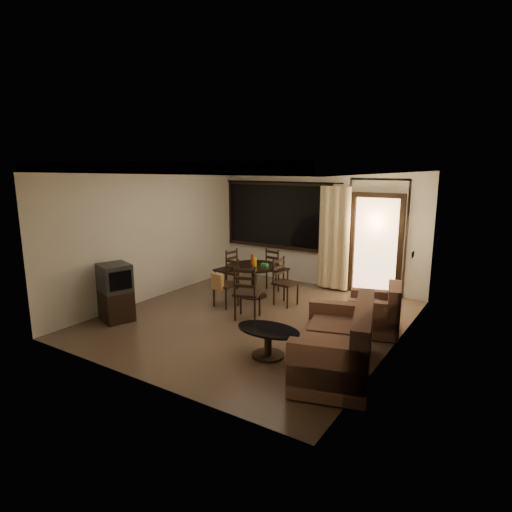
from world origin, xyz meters
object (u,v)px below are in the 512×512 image
Objects in this scene: sofa at (339,347)px; dining_table at (254,272)px; tv_cabinet at (116,292)px; side_chair at (247,303)px; dining_chair_north at (277,277)px; coffee_table at (268,338)px; dining_chair_south at (226,291)px; dining_chair_east at (285,291)px; dining_chair_west at (226,277)px; armchair at (377,313)px.

dining_table is at bearing 125.10° from sofa.
tv_cabinet reaches higher than side_chair.
coffee_table is (1.67, -3.14, 0.01)m from dining_chair_north.
sofa is (2.74, -3.07, 0.10)m from dining_chair_north.
side_chair is (0.63, -1.21, -0.24)m from dining_table.
tv_cabinet is at bearing -116.48° from dining_chair_south.
dining_chair_south is at bearing -43.95° from side_chair.
dining_chair_east is at bearing 112.96° from coffee_table.
sofa is (2.98, -1.45, 0.07)m from dining_chair_south.
side_chair reaches higher than dining_chair_east.
dining_chair_east is 1.20m from dining_chair_south.
tv_cabinet is at bearing 75.18° from dining_chair_north.
dining_chair_north is 4.12m from sofa.
dining_chair_east is at bearing 136.76° from dining_chair_north.
dining_chair_west is at bearing 98.10° from tv_cabinet.
tv_cabinet is (-1.42, -3.33, 0.24)m from dining_chair_north.
dining_chair_south is at bearing 44.30° from dining_chair_west.
dining_chair_north is at bearing 137.42° from armchair.
dining_chair_south reaches higher than coffee_table.
dining_chair_west is at bearing 90.00° from dining_chair_east.
dining_chair_west is 3.74m from armchair.
tv_cabinet is 1.02× the size of side_chair.
tv_cabinet is at bearing -170.46° from armchair.
coffee_table is (-1.07, -0.07, -0.09)m from sofa.
dining_chair_east is 1.15m from dining_chair_north.
side_chair is at bearing 53.09° from tv_cabinet.
side_chair is (-2.20, -0.60, -0.03)m from armchair.
sofa is at bearing 65.04° from dining_chair_west.
dining_chair_west is 1.00× the size of dining_chair_north.
tv_cabinet reaches higher than dining_chair_south.
dining_chair_north is 3.05m from armchair.
dining_chair_south reaches higher than armchair.
dining_chair_south is 0.84m from side_chair.
dining_chair_north is 2.05m from side_chair.
dining_table is 1.16× the size of dining_chair_east.
dining_chair_north is at bearing 81.82° from dining_table.
sofa is (2.02, -2.17, 0.10)m from dining_chair_east.
dining_chair_west is at bearing 130.67° from sofa.
dining_chair_south is at bearing 135.70° from dining_chair_east.
dining_chair_south is (-0.13, -0.85, -0.24)m from dining_table.
dining_chair_north is 0.96× the size of coffee_table.
armchair is 2.06m from coffee_table.
side_chair reaches higher than sofa.
side_chair is (0.52, -1.98, 0.02)m from dining_chair_north.
side_chair is at bearing 179.65° from armchair.
coffee_table is (3.09, 0.19, -0.24)m from tv_cabinet.
dining_chair_north is (-0.71, 0.90, 0.00)m from dining_chair_east.
dining_chair_west is 3.60m from coffee_table.
dining_table is 1.16× the size of dining_chair_west.
dining_chair_north is (0.24, 1.63, -0.02)m from dining_chair_south.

